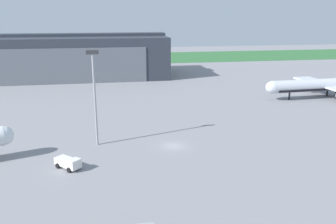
{
  "coord_description": "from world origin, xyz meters",
  "views": [
    {
      "loc": [
        -12.76,
        -65.47,
        25.94
      ],
      "look_at": [
        0.93,
        11.01,
        4.13
      ],
      "focal_mm": 37.3,
      "sensor_mm": 36.0,
      "label": 1
    }
  ],
  "objects": [
    {
      "name": "ground_plane",
      "position": [
        0.0,
        0.0,
        0.0
      ],
      "size": [
        440.0,
        440.0,
        0.0
      ],
      "primitive_type": "plane",
      "color": "gray"
    },
    {
      "name": "grass_field_strip",
      "position": [
        0.0,
        150.73,
        0.04
      ],
      "size": [
        440.0,
        56.0,
        0.08
      ],
      "primitive_type": "cube",
      "color": "#336B39",
      "rests_on": "ground_plane"
    },
    {
      "name": "maintenance_hangar",
      "position": [
        -28.38,
        88.46,
        8.66
      ],
      "size": [
        82.69,
        33.91,
        18.24
      ],
      "color": "#2D333D",
      "rests_on": "ground_plane"
    },
    {
      "name": "airliner_far_right",
      "position": [
        57.09,
        33.55,
        4.08
      ],
      "size": [
        42.97,
        32.55,
        12.93
      ],
      "color": "silver",
      "rests_on": "ground_plane"
    },
    {
      "name": "baggage_tug",
      "position": [
        -19.98,
        -7.31,
        1.1
      ],
      "size": [
        4.94,
        4.98,
        2.07
      ],
      "color": "white",
      "rests_on": "ground_plane"
    },
    {
      "name": "apron_light_mast",
      "position": [
        -15.19,
        3.53,
        11.3
      ],
      "size": [
        2.4,
        0.5,
        19.33
      ],
      "color": "#99999E",
      "rests_on": "ground_plane"
    }
  ]
}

